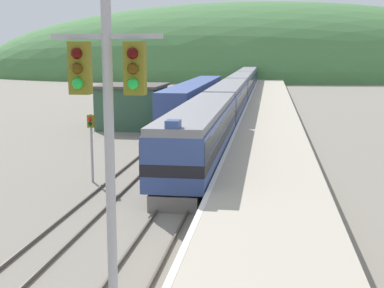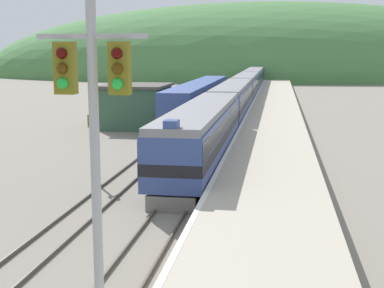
% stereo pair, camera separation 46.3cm
% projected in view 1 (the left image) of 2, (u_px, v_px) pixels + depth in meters
% --- Properties ---
extents(track_main, '(1.52, 180.00, 0.16)m').
position_uv_depth(track_main, '(240.00, 101.00, 78.43)').
color(track_main, '#4C443D').
rests_on(track_main, ground).
extents(track_siding, '(1.51, 180.00, 0.16)m').
position_uv_depth(track_siding, '(213.00, 101.00, 78.98)').
color(track_siding, '#4C443D').
rests_on(track_siding, ground).
extents(platform, '(5.58, 140.00, 1.08)m').
position_uv_depth(platform, '(269.00, 114.00, 58.24)').
color(platform, '#B2A893').
rests_on(platform, ground).
extents(distant_hills, '(168.66, 75.90, 41.87)m').
position_uv_depth(distant_hills, '(255.00, 77.00, 154.90)').
color(distant_hills, '#477A42').
rests_on(distant_hills, ground).
extents(station_shed, '(6.15, 7.25, 4.17)m').
position_uv_depth(station_shed, '(133.00, 106.00, 51.98)').
color(station_shed, '#385B42').
rests_on(station_shed, ground).
extents(express_train_lead_car, '(3.03, 21.71, 4.27)m').
position_uv_depth(express_train_lead_car, '(201.00, 133.00, 34.49)').
color(express_train_lead_car, black).
rests_on(express_train_lead_car, ground).
extents(carriage_second, '(3.02, 22.81, 3.91)m').
position_uv_depth(carriage_second, '(229.00, 100.00, 57.28)').
color(carriage_second, black).
rests_on(carriage_second, ground).
extents(carriage_third, '(3.02, 22.81, 3.91)m').
position_uv_depth(carriage_third, '(241.00, 86.00, 80.38)').
color(carriage_third, black).
rests_on(carriage_third, ground).
extents(carriage_fourth, '(3.02, 22.81, 3.91)m').
position_uv_depth(carriage_fourth, '(248.00, 78.00, 103.47)').
color(carriage_fourth, black).
rests_on(carriage_fourth, ground).
extents(carriage_fifth, '(3.02, 22.81, 3.91)m').
position_uv_depth(carriage_fifth, '(252.00, 73.00, 126.56)').
color(carriage_fifth, black).
rests_on(carriage_fifth, ground).
extents(siding_train, '(2.90, 31.54, 3.91)m').
position_uv_depth(siding_train, '(196.00, 99.00, 59.96)').
color(siding_train, black).
rests_on(siding_train, ground).
extents(signal_mast_main, '(2.20, 0.42, 8.55)m').
position_uv_depth(signal_mast_main, '(109.00, 141.00, 10.56)').
color(signal_mast_main, '#9E9EA3').
rests_on(signal_mast_main, ground).
extents(signal_post_siding, '(0.36, 0.42, 3.90)m').
position_uv_depth(signal_post_siding, '(91.00, 133.00, 29.93)').
color(signal_post_siding, '#9E9EA3').
rests_on(signal_post_siding, ground).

